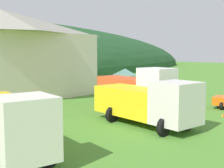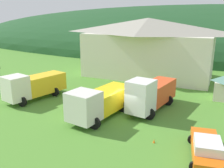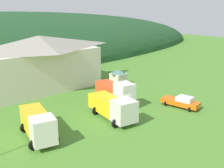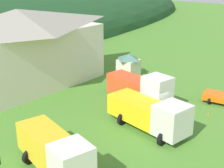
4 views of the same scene
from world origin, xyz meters
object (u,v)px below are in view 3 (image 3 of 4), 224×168
Objects in this scene: play_shed_cream at (118,77)px; heavy_rig_white at (116,92)px; depot_building at (40,62)px; service_pickup_orange at (181,102)px; heavy_rig_striped at (38,124)px; flatbed_truck_yellow at (113,107)px; traffic_cone_near_pickup at (160,113)px.

heavy_rig_white is (-6.88, -6.89, 0.31)m from play_shed_cream.
service_pickup_orange is at bearing -63.08° from depot_building.
heavy_rig_white is (13.34, 2.29, 0.12)m from heavy_rig_striped.
depot_building is 3.75× the size of service_pickup_orange.
flatbed_truck_yellow is 10.46m from service_pickup_orange.
heavy_rig_white reaches higher than traffic_cone_near_pickup.
service_pickup_orange is at bearing 89.23° from heavy_rig_striped.
heavy_rig_white reaches higher than heavy_rig_striped.
heavy_rig_white is (4.62, -13.77, -2.90)m from depot_building.
play_shed_cream is at bearing 166.97° from service_pickup_orange.
depot_building is at bearing -151.69° from heavy_rig_white.
depot_building is at bearing 164.72° from heavy_rig_striped.
heavy_rig_striped is at bearing 165.14° from traffic_cone_near_pickup.
heavy_rig_striped is at bearing -70.53° from heavy_rig_white.
service_pickup_orange is at bearing 80.46° from flatbed_truck_yellow.
traffic_cone_near_pickup is at bearing 28.57° from heavy_rig_white.
flatbed_truck_yellow reaches higher than play_shed_cream.
depot_building is at bearing -168.57° from flatbed_truck_yellow.
service_pickup_orange is (9.88, -3.33, -0.80)m from flatbed_truck_yellow.
heavy_rig_striped is (-8.72, -16.05, -3.02)m from depot_building.
flatbed_truck_yellow is at bearing -117.94° from service_pickup_orange.
flatbed_truck_yellow is at bearing 94.30° from heavy_rig_striped.
heavy_rig_striped is 13.54m from heavy_rig_white.
heavy_rig_white is 1.43× the size of service_pickup_orange.
traffic_cone_near_pickup is (6.81, -20.17, -4.72)m from depot_building.
traffic_cone_near_pickup is at bearing 75.70° from flatbed_truck_yellow.
depot_building is 7.05× the size of play_shed_cream.
heavy_rig_striped is 13.11× the size of traffic_cone_near_pickup.
heavy_rig_striped is 16.15m from traffic_cone_near_pickup.
play_shed_cream is at bearing 144.79° from heavy_rig_white.
depot_building is 14.81m from heavy_rig_white.
traffic_cone_near_pickup is at bearing -109.47° from play_shed_cream.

